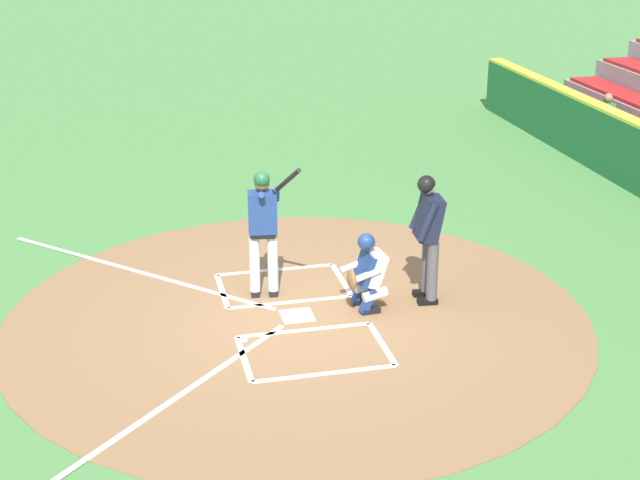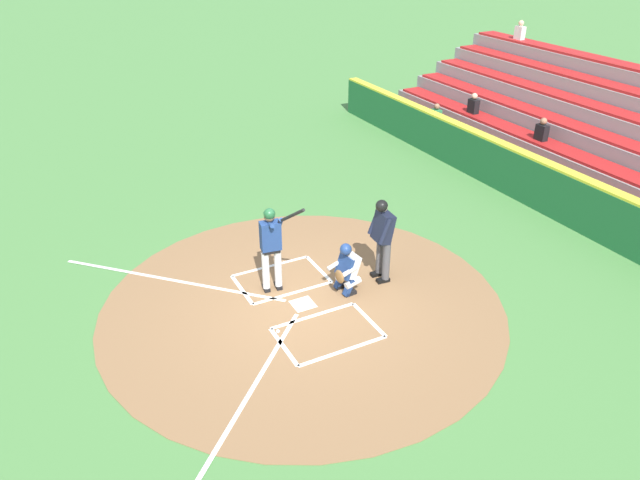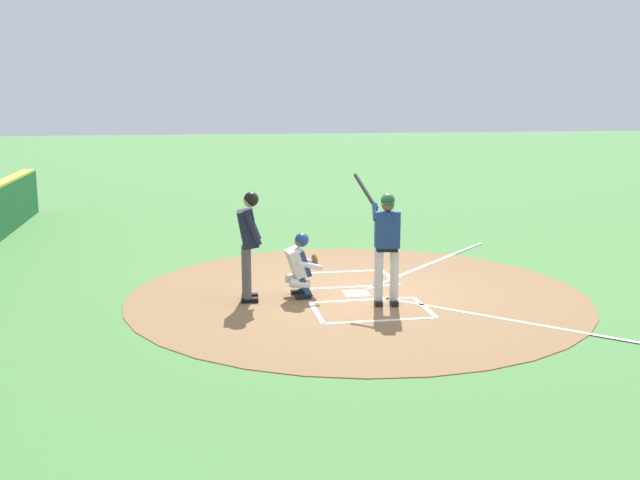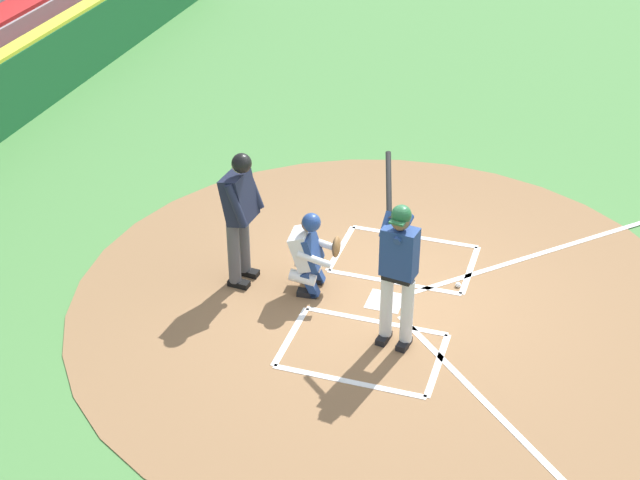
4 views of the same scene
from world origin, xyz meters
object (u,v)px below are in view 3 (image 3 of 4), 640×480
Objects in this scene: plate_umpire at (248,239)px; baseball at (392,282)px; catcher at (301,264)px; batter at (386,240)px.

plate_umpire reaches higher than baseball.
baseball is at bearing 108.99° from catcher.
catcher is 15.27× the size of baseball.
batter is 1.81m from baseball.
batter is 28.76× the size of baseball.
batter is at bearing 60.06° from catcher.
catcher is at bearing -119.94° from batter.
baseball is (-1.37, 0.51, -1.06)m from batter.
catcher reaches higher than baseball.
batter reaches higher than baseball.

